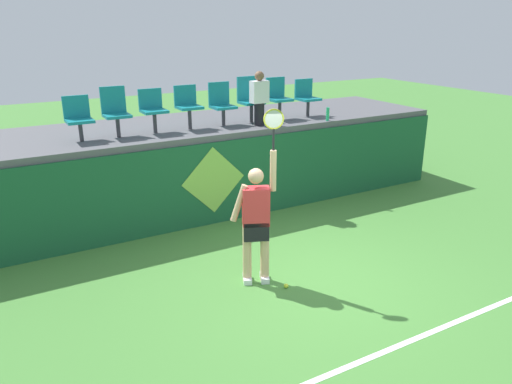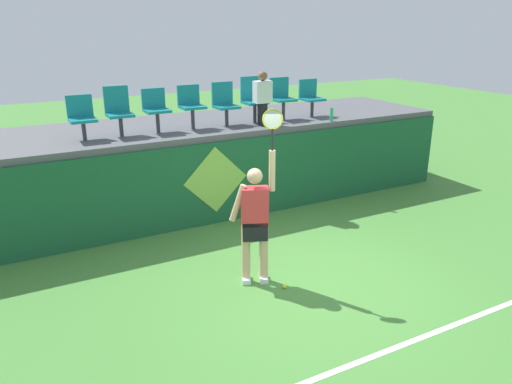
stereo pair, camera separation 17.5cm
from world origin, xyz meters
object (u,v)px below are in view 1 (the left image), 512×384
(stadium_chair_7, at_px, (306,96))
(stadium_chair_2, at_px, (153,108))
(stadium_chair_1, at_px, (115,110))
(stadium_chair_5, at_px, (249,97))
(stadium_chair_6, at_px, (278,96))
(tennis_player, at_px, (256,219))
(stadium_chair_0, at_px, (78,116))
(spectator_0, at_px, (259,98))
(stadium_chair_3, at_px, (188,104))
(water_bottle, at_px, (328,114))
(stadium_chair_4, at_px, (221,102))
(tennis_ball, at_px, (286,286))

(stadium_chair_7, bearing_deg, stadium_chair_2, -179.95)
(stadium_chair_7, bearing_deg, stadium_chair_1, 179.88)
(stadium_chair_5, bearing_deg, stadium_chair_6, -0.56)
(tennis_player, distance_m, stadium_chair_6, 4.06)
(stadium_chair_0, distance_m, stadium_chair_1, 0.64)
(stadium_chair_1, bearing_deg, tennis_player, -70.82)
(tennis_player, height_order, stadium_chair_1, stadium_chair_1)
(stadium_chair_2, height_order, spectator_0, spectator_0)
(stadium_chair_6, bearing_deg, spectator_0, -149.60)
(stadium_chair_1, distance_m, stadium_chair_2, 0.68)
(stadium_chair_1, distance_m, stadium_chair_5, 2.71)
(stadium_chair_0, height_order, stadium_chair_3, stadium_chair_3)
(water_bottle, distance_m, stadium_chair_1, 4.24)
(tennis_player, distance_m, stadium_chair_2, 3.37)
(water_bottle, xyz_separation_m, stadium_chair_0, (-4.81, 0.68, 0.28))
(stadium_chair_3, height_order, stadium_chair_4, stadium_chair_4)
(stadium_chair_4, bearing_deg, stadium_chair_6, -0.17)
(stadium_chair_4, bearing_deg, tennis_ball, -101.32)
(stadium_chair_5, distance_m, stadium_chair_6, 0.68)
(water_bottle, distance_m, stadium_chair_4, 2.23)
(tennis_ball, distance_m, spectator_0, 4.06)
(stadium_chair_2, bearing_deg, stadium_chair_0, 179.85)
(stadium_chair_0, distance_m, stadium_chair_6, 4.02)
(tennis_player, height_order, stadium_chair_5, stadium_chair_5)
(stadium_chair_1, xyz_separation_m, stadium_chair_7, (4.10, -0.01, -0.04))
(water_bottle, height_order, stadium_chair_2, stadium_chair_2)
(stadium_chair_0, distance_m, stadium_chair_7, 4.74)
(stadium_chair_4, bearing_deg, stadium_chair_0, -179.87)
(stadium_chair_3, relative_size, spectator_0, 0.77)
(stadium_chair_0, bearing_deg, tennis_ball, -60.37)
(stadium_chair_6, distance_m, spectator_0, 0.79)
(stadium_chair_4, xyz_separation_m, stadium_chair_6, (1.31, -0.00, 0.03))
(stadium_chair_0, bearing_deg, stadium_chair_5, 0.15)
(water_bottle, xyz_separation_m, stadium_chair_4, (-2.10, 0.69, 0.31))
(stadium_chair_0, xyz_separation_m, spectator_0, (3.35, -0.39, 0.13))
(water_bottle, relative_size, stadium_chair_5, 0.30)
(stadium_chair_6, bearing_deg, tennis_player, -126.10)
(stadium_chair_1, xyz_separation_m, stadium_chair_2, (0.68, -0.01, -0.02))
(tennis_player, xyz_separation_m, tennis_ball, (0.27, -0.40, -0.96))
(stadium_chair_0, relative_size, stadium_chair_2, 0.96)
(stadium_chair_5, height_order, stadium_chair_7, stadium_chair_5)
(spectator_0, bearing_deg, stadium_chair_3, 163.69)
(stadium_chair_4, height_order, stadium_chair_5, stadium_chair_5)
(stadium_chair_3, relative_size, stadium_chair_4, 0.98)
(tennis_player, xyz_separation_m, water_bottle, (3.08, 2.45, 0.84))
(stadium_chair_3, bearing_deg, stadium_chair_7, 0.05)
(stadium_chair_3, bearing_deg, tennis_player, -94.96)
(stadium_chair_2, bearing_deg, stadium_chair_1, 179.00)
(tennis_ball, xyz_separation_m, stadium_chair_4, (0.71, 3.54, 2.11))
(stadium_chair_0, height_order, stadium_chair_1, stadium_chair_1)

